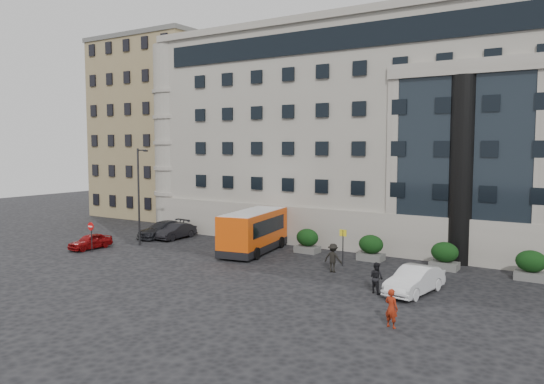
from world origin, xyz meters
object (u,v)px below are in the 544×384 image
(hedge_d, at_px, (445,256))
(no_entry_sign, at_px, (91,231))
(parked_car_a, at_px, (90,241))
(white_taxi, at_px, (415,280))
(bus_stop_sign, at_px, (343,241))
(pedestrian_c, at_px, (333,258))
(hedge_b, at_px, (307,241))
(hedge_a, at_px, (252,234))
(pedestrian_b, at_px, (376,278))
(hedge_c, at_px, (371,248))
(parked_car_b, at_px, (176,231))
(street_lamp, at_px, (139,193))
(red_truck, at_px, (236,209))
(minibus, at_px, (254,230))
(parked_car_d, at_px, (182,218))
(parked_car_c, at_px, (163,230))
(hedge_e, at_px, (531,265))
(pedestrian_a, at_px, (391,308))

(hedge_d, bearing_deg, no_entry_sign, -160.24)
(parked_car_a, height_order, white_taxi, white_taxi)
(bus_stop_sign, distance_m, pedestrian_c, 2.07)
(no_entry_sign, bearing_deg, hedge_b, 31.90)
(no_entry_sign, bearing_deg, white_taxi, 4.71)
(hedge_a, xyz_separation_m, pedestrian_b, (13.91, -7.84, -0.06))
(hedge_c, xyz_separation_m, pedestrian_b, (3.51, -7.84, -0.06))
(parked_car_b, bearing_deg, street_lamp, -97.73)
(bus_stop_sign, distance_m, red_truck, 23.09)
(minibus, distance_m, parked_car_d, 16.67)
(parked_car_c, bearing_deg, no_entry_sign, -84.07)
(hedge_e, distance_m, street_lamp, 29.34)
(red_truck, relative_size, parked_car_c, 1.07)
(hedge_e, distance_m, pedestrian_c, 12.06)
(white_taxi, height_order, pedestrian_a, pedestrian_a)
(no_entry_sign, height_order, parked_car_a, no_entry_sign)
(parked_car_d, bearing_deg, parked_car_b, -44.68)
(hedge_d, distance_m, pedestrian_b, 8.02)
(hedge_b, height_order, white_taxi, hedge_b)
(red_truck, bearing_deg, pedestrian_b, -31.43)
(hedge_c, relative_size, pedestrian_b, 1.05)
(red_truck, bearing_deg, parked_car_b, -73.90)
(hedge_c, xyz_separation_m, parked_car_b, (-17.90, -0.97, -0.26))
(minibus, height_order, parked_car_b, minibus)
(minibus, height_order, pedestrian_b, minibus)
(hedge_c, relative_size, parked_car_c, 0.37)
(hedge_c, distance_m, red_truck, 22.40)
(hedge_b, xyz_separation_m, no_entry_sign, (-14.20, -8.84, 0.72))
(hedge_a, relative_size, hedge_b, 1.00)
(hedge_d, relative_size, hedge_e, 1.00)
(hedge_e, relative_size, parked_car_a, 0.52)
(hedge_b, xyz_separation_m, street_lamp, (-13.14, -4.80, 3.44))
(minibus, xyz_separation_m, red_truck, (-11.02, 12.60, -0.34))
(street_lamp, height_order, parked_car_b, street_lamp)
(hedge_a, bearing_deg, hedge_e, 0.00)
(hedge_a, bearing_deg, hedge_d, 0.00)
(bus_stop_sign, bearing_deg, no_entry_sign, -161.92)
(hedge_e, height_order, parked_car_c, hedge_e)
(red_truck, distance_m, parked_car_b, 11.63)
(hedge_e, bearing_deg, pedestrian_c, -157.06)
(minibus, distance_m, parked_car_b, 9.27)
(minibus, bearing_deg, red_truck, 121.00)
(no_entry_sign, xyz_separation_m, parked_car_c, (0.06, 7.71, -0.93))
(hedge_b, height_order, parked_car_a, hedge_b)
(hedge_d, relative_size, pedestrian_a, 1.03)
(parked_car_b, relative_size, parked_car_d, 0.85)
(parked_car_a, height_order, parked_car_d, parked_car_d)
(hedge_a, distance_m, no_entry_sign, 12.64)
(minibus, xyz_separation_m, pedestrian_a, (14.94, -10.69, -0.86))
(hedge_e, height_order, parked_car_d, hedge_e)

